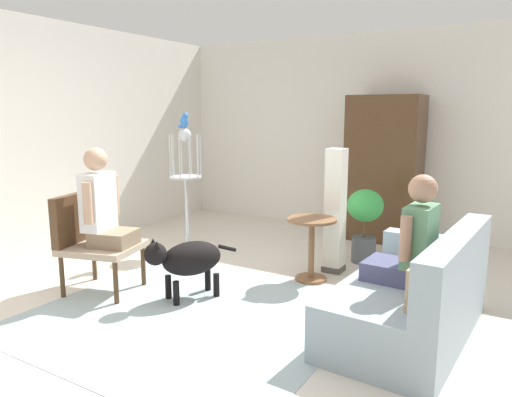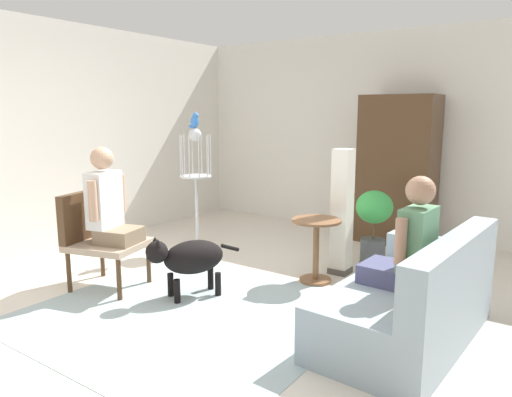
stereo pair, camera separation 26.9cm
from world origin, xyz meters
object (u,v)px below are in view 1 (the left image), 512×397
at_px(bird_cage_stand, 186,192).
at_px(column_lamp, 335,212).
at_px(parrot, 184,121).
at_px(armoire_cabinet, 384,169).
at_px(potted_plant, 365,217).
at_px(round_end_table, 312,242).
at_px(person_on_armchair, 102,205).
at_px(person_on_couch, 411,241).
at_px(dog, 188,259).
at_px(couch, 415,298).
at_px(armchair, 90,236).

relative_size(bird_cage_stand, column_lamp, 1.14).
distance_m(parrot, armoire_cabinet, 2.61).
relative_size(potted_plant, column_lamp, 0.64).
distance_m(round_end_table, bird_cage_stand, 1.74).
bearing_deg(armoire_cabinet, column_lamp, -91.56).
relative_size(person_on_armchair, bird_cage_stand, 0.61).
height_order(person_on_couch, dog, person_on_couch).
xyz_separation_m(person_on_couch, armoire_cabinet, (-0.98, 2.63, 0.21)).
xyz_separation_m(parrot, armoire_cabinet, (1.83, 1.76, -0.62)).
bearing_deg(round_end_table, dog, -126.51).
relative_size(couch, armoire_cabinet, 0.89).
bearing_deg(parrot, armchair, -88.46).
height_order(round_end_table, column_lamp, column_lamp).
relative_size(dog, armoire_cabinet, 0.43).
xyz_separation_m(person_on_armchair, round_end_table, (1.51, 1.26, -0.43)).
height_order(round_end_table, dog, round_end_table).
bearing_deg(armchair, armoire_cabinet, 60.88).
relative_size(armchair, column_lamp, 0.70).
relative_size(dog, parrot, 4.42).
bearing_deg(person_on_couch, potted_plant, 118.80).
bearing_deg(couch, column_lamp, 135.16).
height_order(couch, armchair, armchair).
height_order(couch, person_on_armchair, person_on_armchair).
bearing_deg(potted_plant, couch, -59.42).
height_order(bird_cage_stand, armoire_cabinet, armoire_cabinet).
bearing_deg(round_end_table, potted_plant, 73.16).
bearing_deg(person_on_armchair, round_end_table, 39.79).
xyz_separation_m(armchair, bird_cage_stand, (-0.04, 1.46, 0.20)).
height_order(round_end_table, parrot, parrot).
bearing_deg(couch, armoire_cabinet, 111.56).
bearing_deg(armchair, person_on_armchair, 15.18).
bearing_deg(dog, bird_cage_stand, 129.32).
bearing_deg(column_lamp, couch, -44.84).
bearing_deg(person_on_armchair, couch, 11.98).
xyz_separation_m(person_on_couch, dog, (-1.86, -0.29, -0.36)).
distance_m(dog, armoire_cabinet, 3.10).
relative_size(person_on_couch, dog, 1.02).
height_order(couch, potted_plant, couch).
bearing_deg(column_lamp, potted_plant, 70.64).
relative_size(armchair, bird_cage_stand, 0.62).
height_order(round_end_table, potted_plant, potted_plant).
xyz_separation_m(parrot, potted_plant, (1.95, 0.69, -1.04)).
bearing_deg(bird_cage_stand, couch, -16.55).
bearing_deg(armchair, parrot, 91.54).
bearing_deg(person_on_couch, dog, -171.09).
height_order(person_on_armchair, round_end_table, person_on_armchair).
bearing_deg(dog, couch, 9.34).
bearing_deg(armoire_cabinet, bird_cage_stand, -136.16).
relative_size(round_end_table, column_lamp, 0.49).
relative_size(person_on_couch, armoire_cabinet, 0.44).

